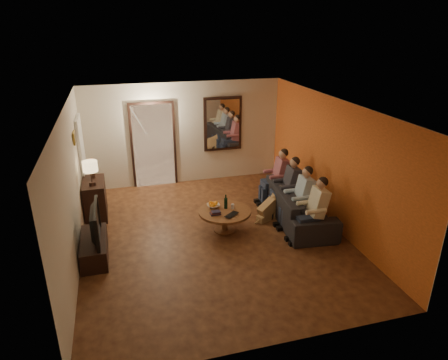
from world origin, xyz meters
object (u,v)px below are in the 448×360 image
object	(u,v)px
person_c	(289,188)
dog	(268,208)
sofa	(298,204)
person_b	(301,199)
dresser	(95,199)
table_lamp	(91,173)
person_a	(314,212)
coffee_table	(225,221)
tv_stand	(94,248)
wine_bottle	(226,201)
person_d	(278,178)
laptop	(234,216)
bowl	(213,206)
tv	(91,223)

from	to	relation	value
person_c	dog	distance (m)	0.65
sofa	person_b	xyz separation A→B (m)	(-0.10, -0.30, 0.25)
dresser	table_lamp	distance (m)	0.71
person_a	coffee_table	bearing A→B (deg)	152.68
tv_stand	wine_bottle	bearing A→B (deg)	9.28
dresser	person_d	size ratio (longest dim) A/B	0.76
table_lamp	coffee_table	bearing A→B (deg)	-24.71
table_lamp	coffee_table	distance (m)	2.91
dog	laptop	xyz separation A→B (m)	(-0.91, -0.50, 0.18)
person_c	dog	world-z (taller)	person_c
person_b	bowl	bearing A→B (deg)	166.32
table_lamp	dog	xyz separation A→B (m)	(3.53, -0.94, -0.80)
person_a	person_c	xyz separation A→B (m)	(0.00, 1.20, 0.00)
person_c	sofa	bearing A→B (deg)	-71.57
dresser	person_b	world-z (taller)	person_b
dog	tv	bearing A→B (deg)	164.35
sofa	person_a	size ratio (longest dim) A/B	2.01
person_b	person_d	xyz separation A→B (m)	(0.00, 1.20, 0.00)
tv_stand	person_c	world-z (taller)	person_c
tv_stand	sofa	bearing A→B (deg)	5.73
dog	bowl	size ratio (longest dim) A/B	2.16
person_c	coffee_table	size ratio (longest dim) A/B	1.14
bowl	wine_bottle	distance (m)	0.29
person_c	laptop	size ratio (longest dim) A/B	3.65
person_b	person_a	bearing A→B (deg)	-90.00
person_b	bowl	distance (m)	1.79
tv	coffee_table	world-z (taller)	tv
table_lamp	person_b	world-z (taller)	table_lamp
dresser	person_b	distance (m)	4.38
table_lamp	dog	distance (m)	3.74
tv	wine_bottle	distance (m)	2.61
person_c	wine_bottle	size ratio (longest dim) A/B	3.87
sofa	wine_bottle	xyz separation A→B (m)	(-1.60, 0.00, 0.25)
person_a	bowl	distance (m)	2.01
tv	laptop	xyz separation A→B (m)	(2.62, 0.04, -0.23)
sofa	dog	xyz separation A→B (m)	(-0.64, 0.12, -0.07)
sofa	coffee_table	xyz separation A→B (m)	(-1.65, -0.10, -0.13)
tv	laptop	world-z (taller)	tv
sofa	tv	bearing A→B (deg)	102.17
person_d	laptop	distance (m)	1.94
person_b	wine_bottle	xyz separation A→B (m)	(-1.50, 0.30, 0.01)
dresser	wine_bottle	xyz separation A→B (m)	(2.57, -1.28, 0.20)
person_b	coffee_table	bearing A→B (deg)	172.60
dog	dresser	bearing A→B (deg)	137.46
sofa	coffee_table	world-z (taller)	sofa
tv_stand	person_b	world-z (taller)	person_b
table_lamp	dresser	bearing A→B (deg)	90.00
person_c	laptop	world-z (taller)	person_c
coffee_table	person_b	bearing A→B (deg)	-7.40
person_c	coffee_table	world-z (taller)	person_c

